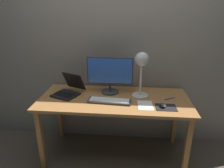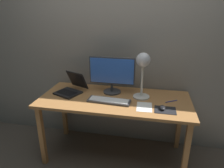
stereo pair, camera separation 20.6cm
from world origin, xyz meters
The scene contains 11 objects.
ground_plane centered at (0.00, 0.00, 0.00)m, with size 4.80×4.80×0.00m, color brown.
back_wall centered at (0.00, 0.40, 1.30)m, with size 4.80×0.06×2.60m, color gray.
desk centered at (0.00, 0.00, 0.66)m, with size 1.60×0.70×0.74m.
monitor centered at (-0.06, 0.15, 0.97)m, with size 0.51×0.20×0.41m.
keyboard_main centered at (-0.04, -0.10, 0.75)m, with size 0.45×0.17×0.03m.
laptop centered at (-0.51, 0.08, 0.80)m, with size 0.36×0.39×0.22m.
desk_lamp centered at (0.28, 0.08, 1.09)m, with size 0.18×0.18×0.49m.
mousepad centered at (0.52, -0.17, 0.74)m, with size 0.20×0.16×0.00m, color black.
mouse centered at (0.50, -0.16, 0.76)m, with size 0.06×0.10×0.03m, color black.
paper_sheet_near_mouse centered at (0.32, -0.14, 0.74)m, with size 0.15×0.21×0.00m, color white.
pen centered at (0.59, 0.03, 0.74)m, with size 0.01×0.01×0.14m, color #2633A5.
Camera 2 is at (0.37, -1.94, 1.65)m, focal length 32.47 mm.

